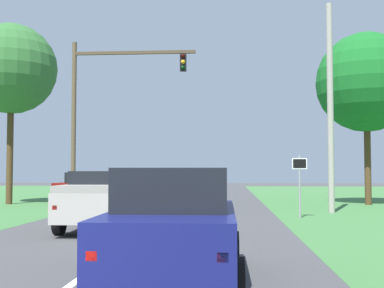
{
  "coord_description": "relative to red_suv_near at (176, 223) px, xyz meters",
  "views": [
    {
      "loc": [
        2.62,
        -3.81,
        1.92
      ],
      "look_at": [
        0.9,
        20.49,
        3.15
      ],
      "focal_mm": 48.0,
      "sensor_mm": 36.0,
      "label": 1
    }
  ],
  "objects": [
    {
      "name": "pickup_truck_lead",
      "position": [
        -3.11,
        7.71,
        -0.05
      ],
      "size": [
        2.34,
        5.38,
        1.88
      ],
      "color": "#B7B2A8",
      "rests_on": "ground_plane"
    },
    {
      "name": "keep_moving_sign",
      "position": [
        3.75,
        12.13,
        0.6
      ],
      "size": [
        0.6,
        0.09,
        2.53
      ],
      "color": "gray",
      "rests_on": "ground_plane"
    },
    {
      "name": "crossing_suv_far",
      "position": [
        -6.55,
        19.69,
        -0.08
      ],
      "size": [
        4.63,
        2.19,
        1.78
      ],
      "color": "maroon",
      "rests_on": "ground_plane"
    },
    {
      "name": "utility_pole_right",
      "position": [
        5.52,
        14.78,
        3.75
      ],
      "size": [
        0.28,
        0.28,
        9.54
      ],
      "primitive_type": "cylinder",
      "color": "#9E998E",
      "rests_on": "ground_plane"
    },
    {
      "name": "traffic_light",
      "position": [
        -5.61,
        17.28,
        4.52
      ],
      "size": [
        6.46,
        0.4,
        8.6
      ],
      "color": "brown",
      "rests_on": "ground_plane"
    },
    {
      "name": "ground_plane",
      "position": [
        -1.73,
        7.27,
        -1.02
      ],
      "size": [
        120.0,
        120.0,
        0.0
      ],
      "primitive_type": "plane",
      "color": "#424244"
    },
    {
      "name": "extra_tree_1",
      "position": [
        -11.41,
        19.4,
        6.64
      ],
      "size": [
        5.12,
        5.12,
        10.24
      ],
      "color": "#4C351E",
      "rests_on": "ground_plane"
    },
    {
      "name": "red_suv_near",
      "position": [
        0.0,
        0.0,
        0.0
      ],
      "size": [
        2.23,
        4.8,
        1.95
      ],
      "color": "navy",
      "rests_on": "ground_plane"
    },
    {
      "name": "oak_tree_right",
      "position": [
        8.59,
        20.23,
        5.77
      ],
      "size": [
        5.55,
        5.55,
        9.58
      ],
      "color": "#4C351E",
      "rests_on": "ground_plane"
    }
  ]
}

